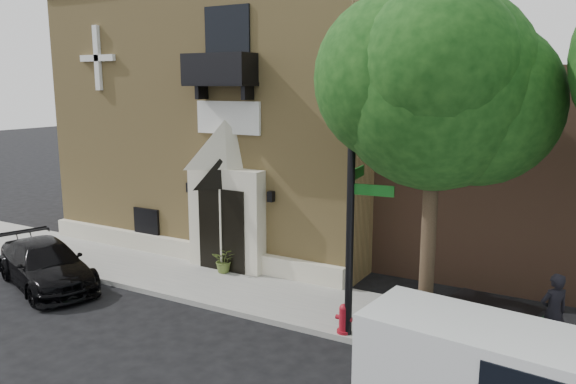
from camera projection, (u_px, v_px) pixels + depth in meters
The scene contains 11 objects.
ground at pixel (198, 307), 15.09m from camera, with size 120.00×120.00×0.00m, color black.
sidewalk at pixel (260, 294), 15.87m from camera, with size 42.00×3.00×0.15m, color gray.
church at pixel (261, 117), 22.45m from camera, with size 12.20×11.01×9.30m.
street_tree_left at pixel (436, 86), 11.35m from camera, with size 4.97×4.38×7.77m.
black_sedan at pixel (46, 265), 16.58m from camera, with size 1.86×4.57×1.33m, color black.
cargo_van at pixel (505, 376), 9.48m from camera, with size 4.74×2.32×1.86m.
street_sign at pixel (352, 192), 12.53m from camera, with size 1.10×1.06×6.71m.
fire_hydrant at pixel (344, 319), 13.14m from camera, with size 0.41×0.33×0.72m.
dumpster at pixel (491, 330), 11.97m from camera, with size 1.99×1.41×1.18m.
planter at pixel (224, 260), 17.39m from camera, with size 0.72×0.62×0.80m, color #596D2D.
pedestrian_near at pixel (553, 313), 12.15m from camera, with size 0.65×0.42×1.77m, color black.
Camera 1 is at (9.13, -11.18, 5.90)m, focal length 35.00 mm.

